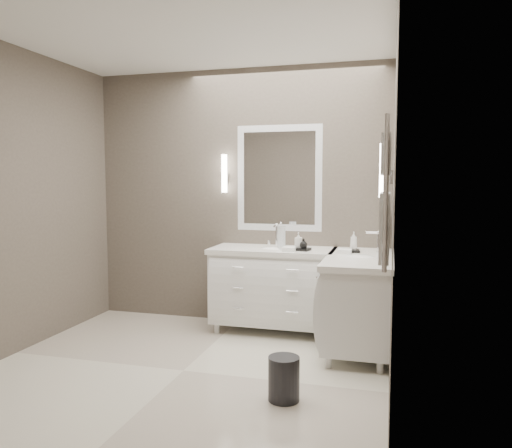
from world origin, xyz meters
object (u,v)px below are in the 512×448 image
(waste_bin, at_px, (284,379))
(towel_ladder, at_px, (385,202))
(vanity_back, at_px, (273,284))
(vanity_right, at_px, (359,296))

(waste_bin, bearing_deg, towel_ladder, -7.34)
(vanity_back, relative_size, vanity_right, 1.00)
(towel_ladder, height_order, waste_bin, towel_ladder)
(vanity_back, bearing_deg, waste_bin, -73.96)
(vanity_back, height_order, vanity_right, same)
(vanity_right, height_order, towel_ladder, towel_ladder)
(waste_bin, bearing_deg, vanity_back, 106.04)
(vanity_back, xyz_separation_m, waste_bin, (0.44, -1.54, -0.33))
(vanity_back, xyz_separation_m, towel_ladder, (1.10, -1.63, 0.91))
(vanity_back, distance_m, waste_bin, 1.64)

